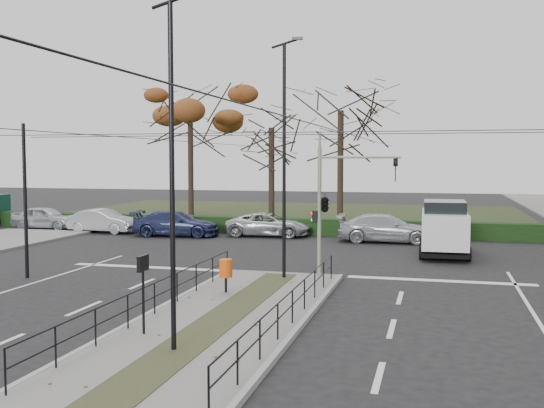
% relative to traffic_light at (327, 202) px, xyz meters
% --- Properties ---
extents(ground, '(140.00, 140.00, 0.00)m').
position_rel_traffic_light_xyz_m(ground, '(-1.79, -4.50, -3.01)').
color(ground, black).
rests_on(ground, ground).
extents(median_island, '(4.40, 15.00, 0.14)m').
position_rel_traffic_light_xyz_m(median_island, '(-1.79, -7.00, -2.94)').
color(median_island, '#615F5C').
rests_on(median_island, ground).
extents(park, '(38.00, 26.00, 0.10)m').
position_rel_traffic_light_xyz_m(park, '(-7.79, 27.50, -2.96)').
color(park, black).
rests_on(park, ground).
extents(hedge, '(38.00, 1.00, 1.00)m').
position_rel_traffic_light_xyz_m(hedge, '(-7.79, 14.10, -2.51)').
color(hedge, black).
rests_on(hedge, ground).
extents(median_railing, '(4.14, 13.24, 0.92)m').
position_rel_traffic_light_xyz_m(median_railing, '(-1.79, -7.10, -2.04)').
color(median_railing, black).
rests_on(median_railing, median_island).
extents(catenary, '(20.00, 34.00, 6.00)m').
position_rel_traffic_light_xyz_m(catenary, '(-1.79, -2.88, 0.41)').
color(catenary, black).
rests_on(catenary, ground).
extents(traffic_light, '(3.40, 1.89, 4.94)m').
position_rel_traffic_light_xyz_m(traffic_light, '(0.00, 0.00, 0.00)').
color(traffic_light, gray).
rests_on(traffic_light, median_island).
extents(litter_bin, '(0.44, 0.44, 1.13)m').
position_rel_traffic_light_xyz_m(litter_bin, '(-2.79, -3.74, -2.07)').
color(litter_bin, black).
rests_on(litter_bin, median_island).
extents(info_panel, '(0.12, 0.53, 2.03)m').
position_rel_traffic_light_xyz_m(info_panel, '(-3.21, -9.12, -1.28)').
color(info_panel, black).
rests_on(info_panel, median_island).
extents(streetlamp_median_near, '(0.69, 0.14, 8.25)m').
position_rel_traffic_light_xyz_m(streetlamp_median_near, '(-1.88, -10.22, 1.32)').
color(streetlamp_median_near, black).
rests_on(streetlamp_median_near, median_island).
extents(streetlamp_median_far, '(0.75, 0.15, 8.96)m').
position_rel_traffic_light_xyz_m(streetlamp_median_far, '(-1.49, -0.67, 1.68)').
color(streetlamp_median_far, black).
rests_on(streetlamp_median_far, median_island).
extents(parked_car_first, '(4.50, 1.94, 1.51)m').
position_rel_traffic_light_xyz_m(parked_car_first, '(-21.01, 12.87, -2.26)').
color(parked_car_first, '#ACAEB4').
rests_on(parked_car_first, ground).
extents(parked_car_second, '(4.54, 1.85, 1.47)m').
position_rel_traffic_light_xyz_m(parked_car_second, '(-16.26, 12.00, -2.28)').
color(parked_car_second, '#ACAEB4').
rests_on(parked_car_second, ground).
extents(parked_car_third, '(5.38, 2.56, 1.52)m').
position_rel_traffic_light_xyz_m(parked_car_third, '(-11.12, 11.51, -2.25)').
color(parked_car_third, '#21284E').
rests_on(parked_car_third, ground).
extents(parked_car_fourth, '(5.14, 2.56, 1.40)m').
position_rel_traffic_light_xyz_m(parked_car_fourth, '(-5.69, 12.85, -2.31)').
color(parked_car_fourth, '#ACAEB4').
rests_on(parked_car_fourth, ground).
extents(white_van, '(2.36, 5.07, 2.63)m').
position_rel_traffic_light_xyz_m(white_van, '(4.42, 7.61, -1.65)').
color(white_van, silver).
rests_on(white_van, ground).
extents(rust_tree, '(9.19, 9.19, 11.90)m').
position_rel_traffic_light_xyz_m(rust_tree, '(-15.24, 24.22, 6.13)').
color(rust_tree, black).
rests_on(rust_tree, park).
extents(bare_tree_center, '(7.99, 7.99, 10.63)m').
position_rel_traffic_light_xyz_m(bare_tree_center, '(-2.71, 21.74, 4.50)').
color(bare_tree_center, black).
rests_on(bare_tree_center, park).
extents(bare_tree_near, '(5.45, 5.45, 9.04)m').
position_rel_traffic_light_xyz_m(bare_tree_near, '(-7.68, 21.12, 3.38)').
color(bare_tree_near, black).
rests_on(bare_tree_near, park).
extents(parked_car_fifth, '(5.42, 2.31, 1.56)m').
position_rel_traffic_light_xyz_m(parked_car_fifth, '(1.35, 11.84, -2.23)').
color(parked_car_fifth, '#ACAEB4').
rests_on(parked_car_fifth, ground).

